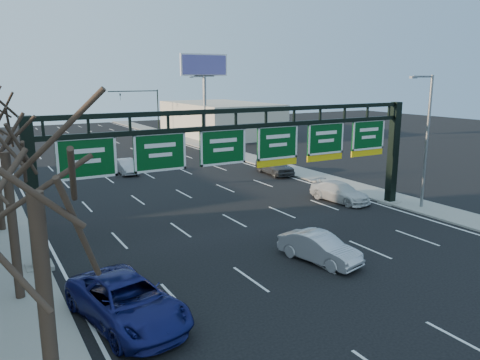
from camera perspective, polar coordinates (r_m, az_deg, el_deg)
ground at (r=22.04m, az=12.43°, el=-11.59°), size 160.00×160.00×0.00m
sidewalk_right at (r=44.61m, az=7.32°, el=0.95°), size 3.00×120.00×0.12m
lane_markings at (r=38.36m, az=-8.08°, el=-1.04°), size 21.60×120.00×0.01m
sign_gantry at (r=26.98m, az=1.64°, el=3.40°), size 24.60×1.20×7.20m
building_right_distant at (r=73.26m, az=-2.48°, el=7.45°), size 12.00×20.00×5.00m
tree_near at (r=10.79m, az=-24.23°, el=3.99°), size 3.60×3.60×8.86m
tree_gantry at (r=19.76m, az=-27.04°, el=6.00°), size 3.60×3.60×8.48m
streetlight_near at (r=33.68m, az=21.73°, el=5.11°), size 2.15×0.22×9.00m
streetlight_far at (r=60.79m, az=-4.43°, el=8.84°), size 2.15×0.22×9.00m
billboard_right at (r=66.26m, az=-4.39°, el=12.58°), size 7.00×0.50×12.00m
traffic_signal_mast at (r=72.42m, az=-14.61°, el=9.38°), size 10.16×0.54×7.00m
car_blue_suv at (r=18.18m, az=-13.59°, el=-14.18°), size 3.77×6.34×1.65m
car_silver_sedan at (r=23.40m, az=9.66°, el=-8.16°), size 2.42×4.50×1.41m
car_white_wagon at (r=34.75m, az=12.05°, el=-1.44°), size 2.59×5.00×1.39m
car_grey_far at (r=43.67m, az=4.23°, el=1.80°), size 2.36×5.00×1.65m
car_silver_distant at (r=45.11m, az=-13.73°, el=1.63°), size 1.48×4.14×1.36m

